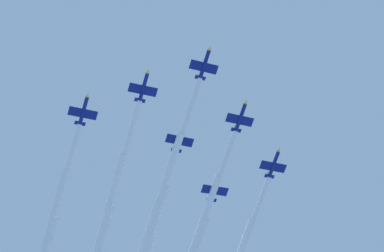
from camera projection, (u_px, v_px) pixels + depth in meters
name	position (u px, v px, depth m)	size (l,w,h in m)	color
jet_lead	(156.00, 217.00, 208.64)	(81.00, 11.85, 4.34)	navy
jet_port_inner	(196.00, 244.00, 210.78)	(70.35, 11.24, 4.34)	navy
jet_starboard_inner	(102.00, 237.00, 211.27)	(80.98, 10.72, 4.28)	navy
jet_port_outer	(47.00, 245.00, 211.46)	(74.61, 11.51, 4.32)	navy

